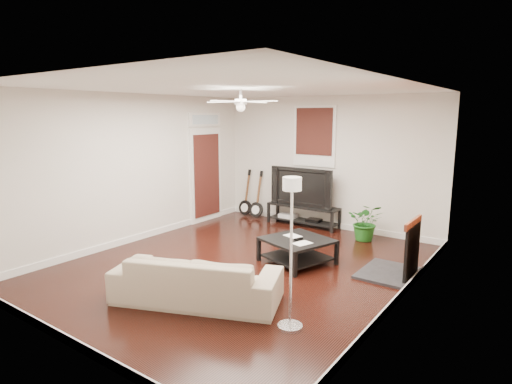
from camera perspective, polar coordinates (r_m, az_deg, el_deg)
room at (r=6.60m, az=-2.02°, el=1.62°), size 5.01×6.01×2.81m
brick_accent at (r=6.43m, az=21.66°, el=0.65°), size 0.02×2.20×2.80m
fireplace at (r=6.71m, az=18.72°, el=-7.03°), size 0.80×1.10×0.92m
window_back at (r=9.21m, az=7.86°, el=7.46°), size 1.00×0.06×1.30m
door_left at (r=9.64m, az=-6.75°, el=3.43°), size 0.08×1.00×2.50m
tv_stand at (r=9.35m, az=6.36°, el=-3.14°), size 1.62×0.43×0.45m
tv at (r=9.24m, az=6.50°, el=0.77°), size 1.45×0.19×0.84m
coffee_table at (r=7.04m, az=5.57°, el=-7.89°), size 1.22×1.22×0.40m
sofa at (r=5.65m, az=-7.96°, el=-11.46°), size 2.31×1.59×0.63m
floor_lamp at (r=4.75m, az=4.76°, el=-8.39°), size 0.38×0.38×1.76m
potted_plant at (r=8.43m, az=14.66°, el=-3.92°), size 0.81×0.75×0.74m
guitar_left at (r=10.10m, az=-1.49°, el=-0.11°), size 0.36×0.26×1.13m
guitar_right at (r=9.87m, az=0.03°, el=-0.35°), size 0.37×0.27×1.13m
ceiling_fan at (r=6.53m, az=-2.09°, el=12.09°), size 1.24×1.24×0.32m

